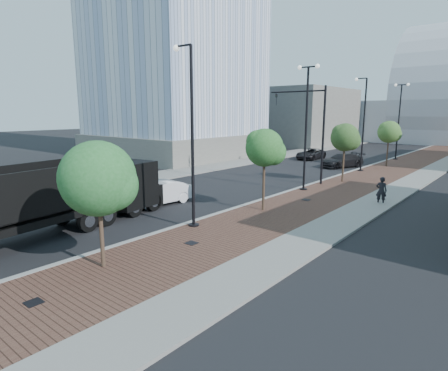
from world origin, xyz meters
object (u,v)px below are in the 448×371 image
Objects in this scene: dump_truck at (81,199)px; pedestrian at (381,191)px; dark_car_mid at (311,154)px; white_sedan at (159,193)px.

dump_truck reaches higher than pedestrian.
dump_truck is 18.36m from pedestrian.
pedestrian is (14.49, -18.74, 0.24)m from dark_car_mid.
pedestrian is at bearing -52.54° from dark_car_mid.
dark_car_mid is 2.65× the size of pedestrian.
dump_truck is 33.87m from dark_car_mid.
dump_truck reaches higher than white_sedan.
dump_truck reaches higher than dark_car_mid.
pedestrian reaches higher than white_sedan.
white_sedan is (-0.46, 5.71, -0.72)m from dump_truck.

